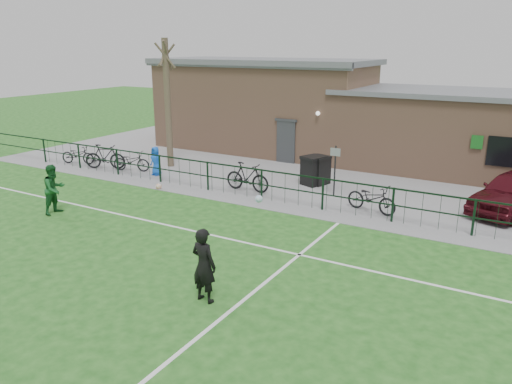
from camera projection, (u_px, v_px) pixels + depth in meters
The scene contains 20 objects.
ground at pixel (149, 297), 11.73m from camera, with size 90.00×90.00×0.00m, color #1D5519.
paving_strip at pixel (349, 173), 22.92m from camera, with size 34.00×13.00×0.02m, color gray.
pitch_line_touch at pixel (294, 207), 18.20m from camera, with size 28.00×0.10×0.01m, color white.
pitch_line_mid at pixel (239, 241), 15.05m from camera, with size 28.00×0.10×0.01m, color white.
pitch_line_perp at pixel (220, 320), 10.77m from camera, with size 0.10×16.00×0.01m, color white.
perimeter_fence at pixel (297, 190), 18.19m from camera, with size 28.00×0.10×1.20m, color black.
bare_tree at pixel (168, 104), 23.43m from camera, with size 0.30×0.30×6.00m, color #4D3F2E.
wheelie_bin_left at pixel (313, 171), 20.91m from camera, with size 0.75×0.85×1.14m, color black.
wheelie_bin_right at pixel (318, 171), 21.03m from camera, with size 0.73×0.83×1.11m, color black.
sign_post at pixel (335, 171), 19.17m from camera, with size 0.06×0.06×2.00m, color black.
bicycle_a at pixel (78, 155), 24.62m from camera, with size 0.60×1.72×0.90m, color black.
bicycle_b at pixel (105, 157), 23.60m from camera, with size 0.55×1.94×1.17m, color black.
bicycle_c at pixel (131, 161), 23.21m from camera, with size 0.62×1.78×0.93m, color black.
bicycle_d at pixel (247, 177), 19.98m from camera, with size 0.55×1.95×1.17m, color black.
bicycle_e at pixel (372, 198), 17.51m from camera, with size 0.66×1.90×1.00m, color black.
spectator_child at pixel (156, 161), 22.41m from camera, with size 0.64×0.42×1.31m, color blue.
goalkeeper_kick at pixel (205, 263), 11.39m from camera, with size 0.96×3.76×1.78m.
outfield_player at pixel (54, 189), 17.34m from camera, with size 0.85×0.66×1.75m, color #195826.
ball_ground at pixel (159, 186), 20.43m from camera, with size 0.24×0.24×0.24m, color white.
clubhouse at pixel (355, 116), 25.20m from camera, with size 24.25×5.40×4.96m.
Camera 1 is at (7.47, -7.85, 5.72)m, focal length 35.00 mm.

